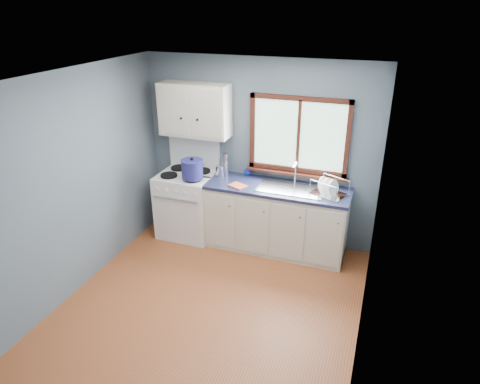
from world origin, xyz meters
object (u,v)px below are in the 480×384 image
(utensil_crock, at_px, (220,171))
(sink, at_px, (291,193))
(stockpot, at_px, (192,169))
(thermos, at_px, (225,165))
(gas_range, at_px, (188,202))
(base_cabinets, at_px, (276,221))
(dish_rack, at_px, (329,190))
(skillet, at_px, (195,176))

(utensil_crock, bearing_deg, sink, -5.61)
(stockpot, bearing_deg, thermos, 41.31)
(gas_range, height_order, utensil_crock, gas_range)
(base_cabinets, height_order, dish_rack, dish_rack)
(base_cabinets, distance_m, sink, 0.48)
(skillet, height_order, dish_rack, dish_rack)
(base_cabinets, relative_size, sink, 2.20)
(sink, bearing_deg, thermos, 172.62)
(gas_range, xyz_separation_m, utensil_crock, (0.46, 0.12, 0.50))
(sink, xyz_separation_m, stockpot, (-1.30, -0.18, 0.23))
(utensil_crock, distance_m, thermos, 0.11)
(stockpot, bearing_deg, dish_rack, 5.36)
(skillet, bearing_deg, sink, 1.33)
(gas_range, xyz_separation_m, dish_rack, (1.96, 0.00, 0.48))
(stockpot, bearing_deg, utensil_crock, 45.51)
(gas_range, relative_size, utensil_crock, 3.59)
(gas_range, bearing_deg, skillet, -35.23)
(skillet, distance_m, thermos, 0.45)
(base_cabinets, distance_m, dish_rack, 0.87)
(base_cabinets, height_order, sink, sink)
(sink, bearing_deg, gas_range, -179.29)
(skillet, relative_size, stockpot, 0.90)
(utensil_crock, height_order, thermos, utensil_crock)
(skillet, distance_m, stockpot, 0.11)
(dish_rack, bearing_deg, utensil_crock, -159.63)
(gas_range, distance_m, dish_rack, 2.02)
(thermos, bearing_deg, skillet, -139.37)
(gas_range, height_order, dish_rack, gas_range)
(gas_range, xyz_separation_m, thermos, (0.53, 0.14, 0.59))
(utensil_crock, bearing_deg, gas_range, -165.59)
(gas_range, xyz_separation_m, sink, (1.49, 0.02, 0.37))
(gas_range, relative_size, skillet, 3.95)
(gas_range, distance_m, stockpot, 0.64)
(base_cabinets, xyz_separation_m, stockpot, (-1.12, -0.18, 0.68))
(gas_range, height_order, stockpot, gas_range)
(sink, xyz_separation_m, dish_rack, (0.48, -0.02, 0.12))
(gas_range, distance_m, sink, 1.53)
(sink, height_order, thermos, thermos)
(utensil_crock, bearing_deg, base_cabinets, -6.77)
(base_cabinets, distance_m, utensil_crock, 1.03)
(sink, height_order, dish_rack, sink)
(stockpot, relative_size, thermos, 1.18)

